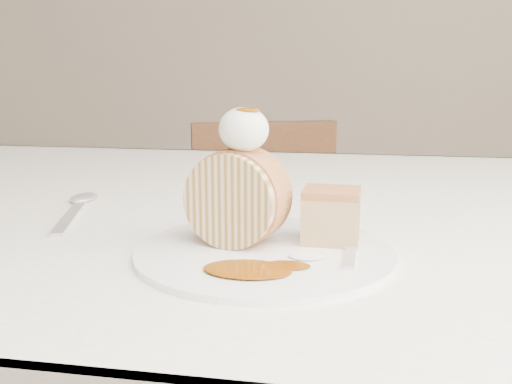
# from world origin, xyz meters

# --- Properties ---
(table) EXTENTS (1.40, 0.90, 0.75)m
(table) POSITION_xyz_m (0.00, 0.20, 0.66)
(table) COLOR white
(table) RESTS_ON ground
(chair_far) EXTENTS (0.48, 0.48, 0.79)m
(chair_far) POSITION_xyz_m (-0.17, 1.00, 0.45)
(chair_far) COLOR brown
(chair_far) RESTS_ON ground
(plate) EXTENTS (0.24, 0.24, 0.01)m
(plate) POSITION_xyz_m (0.02, -0.03, 0.75)
(plate) COLOR white
(plate) RESTS_ON table
(roulade_slice) EXTENTS (0.10, 0.07, 0.09)m
(roulade_slice) POSITION_xyz_m (-0.01, -0.01, 0.80)
(roulade_slice) COLOR #CBB48D
(roulade_slice) RESTS_ON plate
(cake_chunk) EXTENTS (0.05, 0.05, 0.04)m
(cake_chunk) POSITION_xyz_m (0.08, 0.01, 0.78)
(cake_chunk) COLOR #A76D3F
(cake_chunk) RESTS_ON plate
(whipped_cream) EXTENTS (0.05, 0.05, 0.04)m
(whipped_cream) POSITION_xyz_m (-0.00, -0.01, 0.86)
(whipped_cream) COLOR white
(whipped_cream) RESTS_ON roulade_slice
(caramel_drizzle) EXTENTS (0.02, 0.02, 0.01)m
(caramel_drizzle) POSITION_xyz_m (0.00, -0.02, 0.89)
(caramel_drizzle) COLOR #6E3304
(caramel_drizzle) RESTS_ON whipped_cream
(caramel_pool) EXTENTS (0.08, 0.05, 0.00)m
(caramel_pool) POSITION_xyz_m (0.01, -0.09, 0.76)
(caramel_pool) COLOR #6E3304
(caramel_pool) RESTS_ON plate
(fork) EXTENTS (0.02, 0.14, 0.00)m
(fork) POSITION_xyz_m (0.10, -0.02, 0.76)
(fork) COLOR silver
(fork) RESTS_ON plate
(spoon) EXTENTS (0.08, 0.18, 0.00)m
(spoon) POSITION_xyz_m (-0.22, 0.06, 0.75)
(spoon) COLOR silver
(spoon) RESTS_ON table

